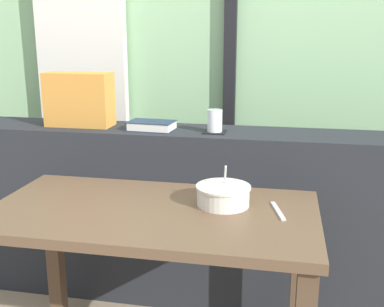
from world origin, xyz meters
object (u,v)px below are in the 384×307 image
(coaster_square, at_px, (215,132))
(soup_bowl, at_px, (223,196))
(closed_book, at_px, (151,125))
(throw_pillow, at_px, (79,99))
(breakfast_table, at_px, (153,238))
(fork_utensil, at_px, (278,211))
(juice_glass, at_px, (215,122))

(coaster_square, distance_m, soup_bowl, 0.52)
(closed_book, xyz_separation_m, throw_pillow, (-0.37, 0.03, 0.11))
(breakfast_table, distance_m, soup_bowl, 0.30)
(breakfast_table, height_order, fork_utensil, fork_utensil)
(breakfast_table, bearing_deg, soup_bowl, 20.01)
(breakfast_table, distance_m, fork_utensil, 0.46)
(juice_glass, relative_size, fork_utensil, 0.60)
(closed_book, height_order, throw_pillow, throw_pillow)
(breakfast_table, relative_size, juice_glass, 11.51)
(fork_utensil, bearing_deg, closed_book, 124.95)
(coaster_square, distance_m, throw_pillow, 0.69)
(coaster_square, xyz_separation_m, juice_glass, (0.00, 0.00, 0.05))
(fork_utensil, bearing_deg, soup_bowl, 157.76)
(closed_book, height_order, soup_bowl, closed_book)
(juice_glass, distance_m, throw_pillow, 0.68)
(closed_book, bearing_deg, juice_glass, -0.85)
(coaster_square, xyz_separation_m, throw_pillow, (-0.67, 0.04, 0.13))
(coaster_square, bearing_deg, closed_book, 179.15)
(breakfast_table, relative_size, soup_bowl, 5.86)
(breakfast_table, height_order, soup_bowl, soup_bowl)
(breakfast_table, bearing_deg, throw_pillow, 131.10)
(coaster_square, relative_size, closed_book, 0.45)
(breakfast_table, bearing_deg, coaster_square, 76.88)
(throw_pillow, bearing_deg, closed_book, -4.88)
(soup_bowl, bearing_deg, closed_book, 129.53)
(throw_pillow, bearing_deg, breakfast_table, -48.90)
(coaster_square, height_order, throw_pillow, throw_pillow)
(breakfast_table, height_order, juice_glass, juice_glass)
(juice_glass, distance_m, fork_utensil, 0.64)
(coaster_square, xyz_separation_m, soup_bowl, (0.11, -0.49, -0.13))
(fork_utensil, bearing_deg, juice_glass, 106.10)
(soup_bowl, relative_size, fork_utensil, 1.17)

